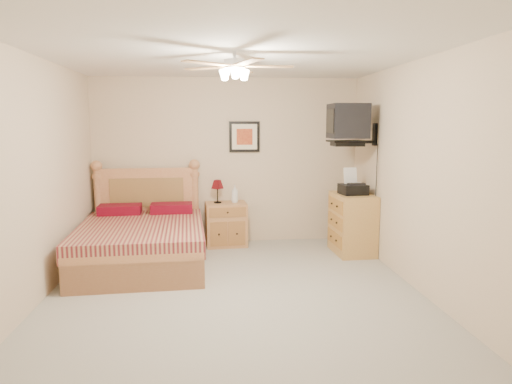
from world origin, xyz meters
TOP-DOWN VIEW (x-y plane):
  - floor at (0.00, 0.00)m, footprint 4.50×4.50m
  - ceiling at (0.00, 0.00)m, footprint 4.00×4.50m
  - wall_back at (0.00, 2.25)m, footprint 4.00×0.04m
  - wall_front at (0.00, -2.25)m, footprint 4.00×0.04m
  - wall_left at (-2.00, 0.00)m, footprint 0.04×4.50m
  - wall_right at (2.00, 0.00)m, footprint 0.04×4.50m
  - bed at (-1.14, 1.12)m, footprint 1.63×2.08m
  - nightstand at (-0.03, 2.00)m, footprint 0.63×0.49m
  - table_lamp at (-0.15, 2.02)m, footprint 0.20×0.20m
  - lotion_bottle at (0.11, 2.02)m, footprint 0.11×0.11m
  - framed_picture at (0.27, 2.23)m, footprint 0.46×0.04m
  - dresser at (1.73, 1.41)m, footprint 0.52×0.73m
  - fax_machine at (1.72, 1.38)m, footprint 0.38×0.39m
  - magazine_lower at (1.70, 1.67)m, footprint 0.25×0.30m
  - magazine_upper at (1.69, 1.69)m, footprint 0.32×0.35m
  - wall_tv at (1.75, 1.34)m, footprint 0.56×0.46m
  - ceiling_fan at (0.00, -0.20)m, footprint 1.14×1.14m

SIDE VIEW (x-z plane):
  - floor at x=0.00m, z-range 0.00..0.00m
  - nightstand at x=-0.03m, z-range 0.00..0.65m
  - dresser at x=1.73m, z-range 0.00..0.85m
  - bed at x=-1.14m, z-range 0.00..1.29m
  - lotion_bottle at x=0.11m, z-range 0.65..0.91m
  - table_lamp at x=-0.15m, z-range 0.65..0.99m
  - magazine_lower at x=1.70m, z-range 0.85..0.87m
  - magazine_upper at x=1.69m, z-range 0.87..0.89m
  - fax_machine at x=1.72m, z-range 0.85..1.21m
  - wall_back at x=0.00m, z-range 0.00..2.50m
  - wall_front at x=0.00m, z-range 0.00..2.50m
  - wall_left at x=-2.00m, z-range 0.00..2.50m
  - wall_right at x=2.00m, z-range 0.00..2.50m
  - framed_picture at x=0.27m, z-range 1.39..1.85m
  - wall_tv at x=1.75m, z-range 1.52..2.10m
  - ceiling_fan at x=0.00m, z-range 2.22..2.50m
  - ceiling at x=0.00m, z-range 2.48..2.52m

